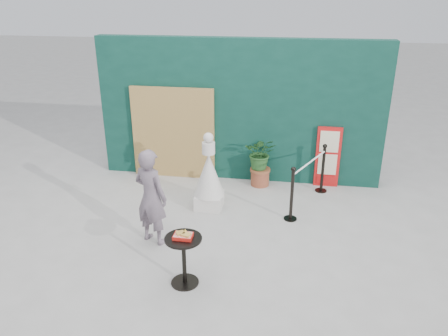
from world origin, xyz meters
TOP-DOWN VIEW (x-y plane):
  - ground at (0.00, 0.00)m, footprint 60.00×60.00m
  - back_wall at (0.00, 3.15)m, footprint 6.00×0.30m
  - bamboo_fence at (-1.40, 2.94)m, footprint 1.80×0.08m
  - woman at (-1.03, 0.26)m, footprint 0.69×0.58m
  - menu_board at (1.90, 2.95)m, footprint 0.50×0.07m
  - statue at (-0.35, 1.59)m, footprint 0.59×0.59m
  - cafe_table at (-0.25, -0.75)m, footprint 0.52×0.52m
  - food_basket at (-0.25, -0.75)m, footprint 0.26×0.19m
  - planter at (0.52, 2.77)m, footprint 0.64×0.55m
  - stanchion_barrier at (1.50, 2.02)m, footprint 0.84×1.54m

SIDE VIEW (x-z plane):
  - ground at x=0.00m, z-range 0.00..0.00m
  - stanchion_barrier at x=1.50m, z-range -0.02..1.01m
  - cafe_table at x=-0.25m, z-range 0.12..0.87m
  - statue at x=-0.35m, z-range -0.14..1.36m
  - planter at x=0.52m, z-range 0.09..1.17m
  - menu_board at x=1.90m, z-range 0.00..1.30m
  - food_basket at x=-0.25m, z-range 0.73..0.84m
  - woman at x=-1.03m, z-range 0.00..1.62m
  - bamboo_fence at x=-1.40m, z-range 0.00..2.00m
  - back_wall at x=0.00m, z-range 0.00..3.00m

